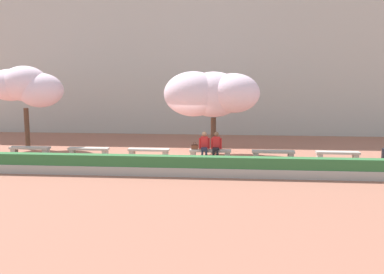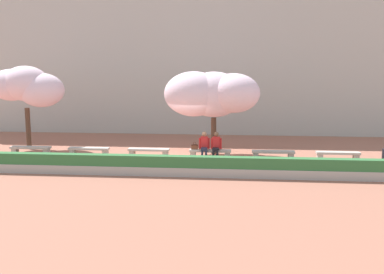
{
  "view_description": "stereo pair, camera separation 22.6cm",
  "coord_description": "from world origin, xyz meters",
  "px_view_note": "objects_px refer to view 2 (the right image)",
  "views": [
    {
      "loc": [
        2.35,
        -20.54,
        4.26
      ],
      "look_at": [
        0.58,
        0.2,
        1.0
      ],
      "focal_mm": 42.0,
      "sensor_mm": 36.0,
      "label": 1
    },
    {
      "loc": [
        2.58,
        -20.52,
        4.26
      ],
      "look_at": [
        0.58,
        0.2,
        1.0
      ],
      "focal_mm": 42.0,
      "sensor_mm": 36.0,
      "label": 2
    }
  ],
  "objects_px": {
    "stone_bench_center": "(149,151)",
    "stone_bench_east_end": "(273,154)",
    "cherry_tree_main": "(212,94)",
    "person_seated_right": "(216,145)",
    "stone_bench_near_west": "(89,150)",
    "person_seated_left": "(204,144)",
    "stone_bench_west_end": "(31,149)",
    "cherry_tree_secondary": "(27,86)",
    "stone_bench_far_east": "(338,155)",
    "handbag": "(195,147)",
    "stone_bench_near_east": "(210,153)"
  },
  "relations": [
    {
      "from": "cherry_tree_main",
      "to": "cherry_tree_secondary",
      "type": "distance_m",
      "value": 9.63
    },
    {
      "from": "stone_bench_center",
      "to": "person_seated_right",
      "type": "relative_size",
      "value": 1.5
    },
    {
      "from": "stone_bench_east_end",
      "to": "cherry_tree_main",
      "type": "relative_size",
      "value": 0.42
    },
    {
      "from": "stone_bench_near_west",
      "to": "stone_bench_center",
      "type": "xyz_separation_m",
      "value": [
        2.9,
        0.0,
        0.0
      ]
    },
    {
      "from": "stone_bench_west_end",
      "to": "cherry_tree_secondary",
      "type": "distance_m",
      "value": 3.61
    },
    {
      "from": "stone_bench_center",
      "to": "stone_bench_far_east",
      "type": "relative_size",
      "value": 1.0
    },
    {
      "from": "person_seated_left",
      "to": "handbag",
      "type": "height_order",
      "value": "person_seated_left"
    },
    {
      "from": "stone_bench_west_end",
      "to": "stone_bench_near_east",
      "type": "distance_m",
      "value": 8.71
    },
    {
      "from": "stone_bench_center",
      "to": "stone_bench_east_end",
      "type": "relative_size",
      "value": 1.0
    },
    {
      "from": "person_seated_right",
      "to": "cherry_tree_secondary",
      "type": "xyz_separation_m",
      "value": [
        -9.9,
        1.91,
        2.57
      ]
    },
    {
      "from": "stone_bench_east_end",
      "to": "handbag",
      "type": "bearing_deg",
      "value": 179.71
    },
    {
      "from": "stone_bench_east_end",
      "to": "stone_bench_far_east",
      "type": "bearing_deg",
      "value": 0.0
    },
    {
      "from": "cherry_tree_secondary",
      "to": "stone_bench_near_west",
      "type": "bearing_deg",
      "value": -25.97
    },
    {
      "from": "stone_bench_center",
      "to": "person_seated_left",
      "type": "bearing_deg",
      "value": -1.17
    },
    {
      "from": "stone_bench_near_east",
      "to": "cherry_tree_secondary",
      "type": "bearing_deg",
      "value": 169.07
    },
    {
      "from": "stone_bench_far_east",
      "to": "cherry_tree_main",
      "type": "relative_size",
      "value": 0.42
    },
    {
      "from": "cherry_tree_main",
      "to": "stone_bench_far_east",
      "type": "bearing_deg",
      "value": -12.67
    },
    {
      "from": "person_seated_right",
      "to": "stone_bench_near_west",
      "type": "bearing_deg",
      "value": 179.5
    },
    {
      "from": "stone_bench_center",
      "to": "cherry_tree_secondary",
      "type": "relative_size",
      "value": 0.45
    },
    {
      "from": "stone_bench_near_east",
      "to": "person_seated_left",
      "type": "xyz_separation_m",
      "value": [
        -0.28,
        -0.05,
        0.39
      ]
    },
    {
      "from": "stone_bench_west_end",
      "to": "person_seated_left",
      "type": "xyz_separation_m",
      "value": [
        8.43,
        -0.05,
        0.39
      ]
    },
    {
      "from": "person_seated_left",
      "to": "stone_bench_west_end",
      "type": "bearing_deg",
      "value": 179.64
    },
    {
      "from": "stone_bench_center",
      "to": "stone_bench_far_east",
      "type": "distance_m",
      "value": 8.71
    },
    {
      "from": "handbag",
      "to": "stone_bench_near_west",
      "type": "bearing_deg",
      "value": -179.79
    },
    {
      "from": "stone_bench_east_end",
      "to": "person_seated_right",
      "type": "distance_m",
      "value": 2.66
    },
    {
      "from": "cherry_tree_main",
      "to": "stone_bench_center",
      "type": "bearing_deg",
      "value": -155.67
    },
    {
      "from": "stone_bench_west_end",
      "to": "person_seated_right",
      "type": "bearing_deg",
      "value": -0.34
    },
    {
      "from": "stone_bench_west_end",
      "to": "cherry_tree_main",
      "type": "height_order",
      "value": "cherry_tree_main"
    },
    {
      "from": "stone_bench_near_east",
      "to": "person_seated_right",
      "type": "height_order",
      "value": "person_seated_right"
    },
    {
      "from": "handbag",
      "to": "person_seated_right",
      "type": "bearing_deg",
      "value": -4.1
    },
    {
      "from": "stone_bench_near_west",
      "to": "stone_bench_far_east",
      "type": "bearing_deg",
      "value": 0.0
    },
    {
      "from": "stone_bench_far_east",
      "to": "person_seated_right",
      "type": "xyz_separation_m",
      "value": [
        -5.53,
        -0.05,
        0.39
      ]
    },
    {
      "from": "stone_bench_west_end",
      "to": "person_seated_right",
      "type": "xyz_separation_m",
      "value": [
        8.98,
        -0.05,
        0.39
      ]
    },
    {
      "from": "person_seated_left",
      "to": "person_seated_right",
      "type": "xyz_separation_m",
      "value": [
        0.55,
        0.0,
        0.0
      ]
    },
    {
      "from": "person_seated_left",
      "to": "handbag",
      "type": "xyz_separation_m",
      "value": [
        -0.45,
        0.07,
        -0.12
      ]
    },
    {
      "from": "stone_bench_west_end",
      "to": "handbag",
      "type": "distance_m",
      "value": 7.98
    },
    {
      "from": "stone_bench_near_east",
      "to": "stone_bench_far_east",
      "type": "bearing_deg",
      "value": 0.0
    },
    {
      "from": "stone_bench_far_east",
      "to": "cherry_tree_main",
      "type": "xyz_separation_m",
      "value": [
        -5.82,
        1.31,
        2.65
      ]
    },
    {
      "from": "stone_bench_west_end",
      "to": "stone_bench_near_east",
      "type": "height_order",
      "value": "same"
    },
    {
      "from": "cherry_tree_secondary",
      "to": "stone_bench_near_east",
      "type": "bearing_deg",
      "value": -10.93
    },
    {
      "from": "person_seated_right",
      "to": "cherry_tree_main",
      "type": "bearing_deg",
      "value": 101.86
    },
    {
      "from": "stone_bench_west_end",
      "to": "stone_bench_far_east",
      "type": "distance_m",
      "value": 14.51
    },
    {
      "from": "stone_bench_near_east",
      "to": "stone_bench_far_east",
      "type": "height_order",
      "value": "same"
    },
    {
      "from": "stone_bench_east_end",
      "to": "stone_bench_center",
      "type": "bearing_deg",
      "value": 180.0
    },
    {
      "from": "cherry_tree_main",
      "to": "cherry_tree_secondary",
      "type": "height_order",
      "value": "cherry_tree_secondary"
    },
    {
      "from": "stone_bench_center",
      "to": "cherry_tree_main",
      "type": "xyz_separation_m",
      "value": [
        2.89,
        1.31,
        2.65
      ]
    },
    {
      "from": "stone_bench_center",
      "to": "handbag",
      "type": "relative_size",
      "value": 5.72
    },
    {
      "from": "person_seated_right",
      "to": "cherry_tree_secondary",
      "type": "height_order",
      "value": "cherry_tree_secondary"
    },
    {
      "from": "person_seated_right",
      "to": "stone_bench_near_east",
      "type": "bearing_deg",
      "value": 169.01
    },
    {
      "from": "stone_bench_west_end",
      "to": "handbag",
      "type": "xyz_separation_m",
      "value": [
        7.98,
        0.02,
        0.27
      ]
    }
  ]
}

